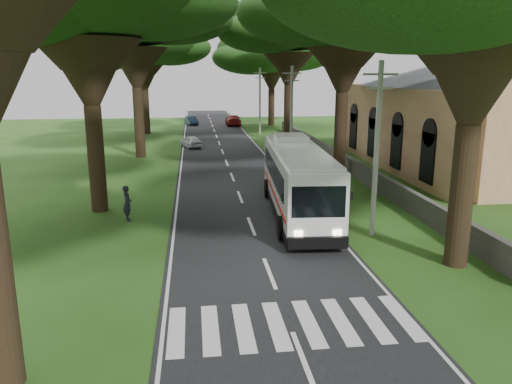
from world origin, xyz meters
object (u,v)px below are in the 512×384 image
(church, at_px, (458,106))
(pole_near, at_px, (377,147))
(distant_car_a, at_px, (191,142))
(pedestrian, at_px, (127,203))
(pole_far, at_px, (260,100))
(coach_bus, at_px, (297,179))
(pole_mid, at_px, (291,113))
(distant_car_c, at_px, (233,120))
(distant_car_b, at_px, (191,120))

(church, xyz_separation_m, pole_near, (-12.36, -15.55, -0.73))
(distant_car_a, distance_m, pedestrian, 25.55)
(pole_far, height_order, coach_bus, pole_far)
(pole_far, xyz_separation_m, pedestrian, (-11.71, -36.15, -3.25))
(distant_car_a, relative_size, pedestrian, 1.90)
(pole_near, distance_m, pole_mid, 20.00)
(pole_near, bearing_deg, church, 51.50)
(pole_near, bearing_deg, pole_far, 90.00)
(pole_far, height_order, distant_car_c, pole_far)
(pole_far, bearing_deg, distant_car_a, -128.19)
(church, height_order, distant_car_b, church)
(pole_far, xyz_separation_m, distant_car_a, (-8.50, -10.81, -3.55))
(pole_mid, bearing_deg, coach_bus, -99.87)
(church, bearing_deg, pole_far, 116.82)
(church, relative_size, coach_bus, 1.93)
(pole_mid, height_order, distant_car_c, pole_mid)
(distant_car_b, bearing_deg, pole_mid, -88.68)
(coach_bus, relative_size, distant_car_c, 2.42)
(church, height_order, pole_far, church)
(church, xyz_separation_m, pole_mid, (-12.36, 4.45, -0.73))
(church, xyz_separation_m, coach_bus, (-15.16, -11.62, -2.96))
(coach_bus, distance_m, pedestrian, 8.97)
(pole_far, relative_size, distant_car_c, 1.56)
(pole_mid, xyz_separation_m, distant_car_c, (-2.50, 30.11, -3.40))
(coach_bus, relative_size, distant_car_b, 3.32)
(distant_car_b, xyz_separation_m, pedestrian, (-3.21, -47.88, 0.28))
(distant_car_b, height_order, distant_car_c, distant_car_c)
(pole_mid, relative_size, distant_car_b, 2.13)
(pole_mid, relative_size, pole_far, 1.00)
(coach_bus, bearing_deg, distant_car_b, 100.55)
(church, relative_size, pole_far, 3.00)
(pole_near, distance_m, distant_car_c, 50.29)
(pole_near, height_order, distant_car_c, pole_near)
(coach_bus, distance_m, distant_car_c, 46.20)
(distant_car_b, relative_size, distant_car_c, 0.73)
(pole_mid, xyz_separation_m, distant_car_a, (-8.50, 9.19, -3.55))
(pole_far, height_order, distant_car_a, pole_far)
(church, distance_m, pole_mid, 13.16)
(distant_car_c, bearing_deg, pole_mid, 95.23)
(pole_near, distance_m, coach_bus, 5.31)
(pedestrian, bearing_deg, distant_car_c, -28.97)
(pole_mid, bearing_deg, distant_car_b, 105.00)
(pole_near, bearing_deg, pedestrian, 161.81)
(pole_mid, bearing_deg, pole_near, -90.00)
(church, bearing_deg, distant_car_c, 113.27)
(pole_near, height_order, pole_far, same)
(pole_far, distance_m, coach_bus, 36.25)
(pole_far, bearing_deg, coach_bus, -94.43)
(pole_near, height_order, pedestrian, pole_near)
(distant_car_c, height_order, pedestrian, pedestrian)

